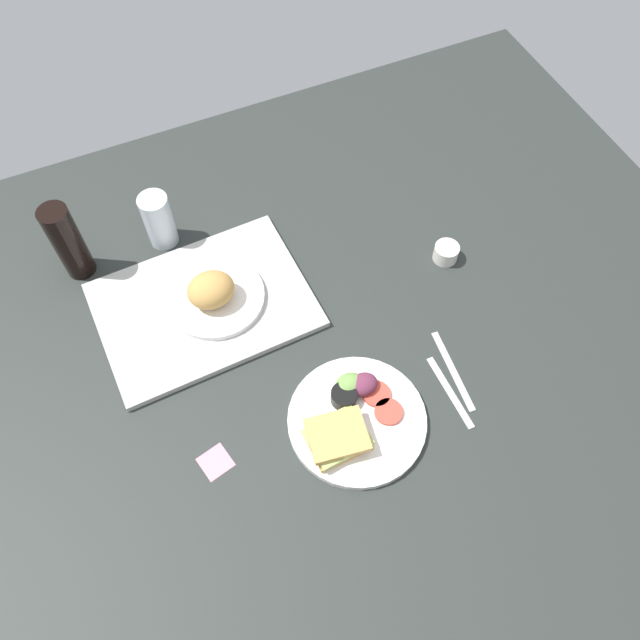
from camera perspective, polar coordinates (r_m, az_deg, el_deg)
ground_plane at (r=136.83cm, az=-0.25°, el=-2.46°), size 190.00×150.00×3.00cm
serving_tray at (r=141.81cm, az=-10.29°, el=1.30°), size 46.17×34.61×1.60cm
bread_plate_near at (r=138.84cm, az=-9.47°, el=2.35°), size 21.30×21.30×8.33cm
plate_with_salad at (r=126.56cm, az=2.97°, el=-8.69°), size 27.33×27.33×5.40cm
drinking_glass at (r=150.09cm, az=-14.16°, el=8.60°), size 6.66×6.66×13.89cm
soda_bottle at (r=148.27cm, az=-21.53°, el=6.47°), size 6.40×6.40×19.71cm
espresso_cup at (r=148.94cm, az=11.14°, el=5.90°), size 5.60×5.60×4.00cm
fork at (r=132.90cm, az=11.50°, el=-6.28°), size 1.43×17.00×0.50cm
knife at (r=135.18cm, az=11.74°, el=-4.40°), size 3.28×19.05×0.50cm
sticky_note at (r=126.67cm, az=-9.28°, el=-12.36°), size 6.72×6.72×0.12cm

